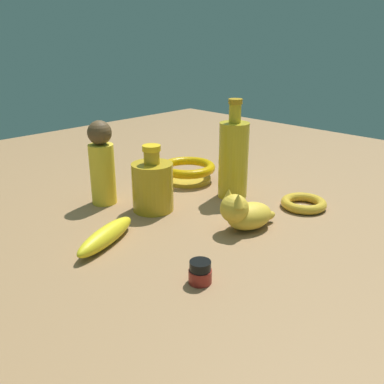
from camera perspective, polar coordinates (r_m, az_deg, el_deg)
ground at (r=0.93m, az=0.00°, el=-3.17°), size 2.00×2.00×0.00m
bottle_short at (r=0.95m, az=-5.28°, el=0.91°), size 0.09×0.09×0.15m
bottle_tall at (r=1.02m, az=5.56°, el=4.53°), size 0.07×0.07×0.23m
bangle at (r=1.00m, az=14.70°, el=-1.46°), size 0.10×0.10×0.02m
cat_figurine at (r=0.86m, az=6.97°, el=-2.79°), size 0.14×0.09×0.09m
banana at (r=0.82m, az=-11.42°, el=-5.77°), size 0.17×0.10×0.04m
person_figure_adult at (r=0.99m, az=-11.95°, el=3.72°), size 0.08×0.08×0.19m
bowl at (r=1.14m, az=-0.60°, el=2.95°), size 0.15×0.15×0.05m
nail_polish_jar at (r=0.69m, az=1.10°, el=-10.68°), size 0.04×0.04×0.04m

